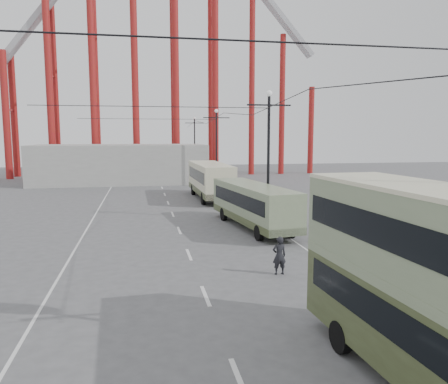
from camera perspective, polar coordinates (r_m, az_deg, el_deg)
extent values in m
plane|color=#515153|center=(13.95, 4.37, -18.83)|extent=(160.00, 160.00, 0.00)
cube|color=silver|center=(31.77, -6.34, -3.85)|extent=(0.15, 82.00, 0.01)
cube|color=silver|center=(33.81, 4.43, -3.15)|extent=(0.12, 120.00, 0.01)
cube|color=silver|center=(32.87, -16.98, -3.75)|extent=(0.12, 120.00, 0.01)
cylinder|color=black|center=(31.42, 5.81, 4.30)|extent=(0.20, 0.20, 9.00)
cylinder|color=black|center=(31.92, 5.71, -3.34)|extent=(0.44, 0.44, 0.50)
cube|color=black|center=(31.45, 5.90, 11.23)|extent=(3.20, 0.10, 0.10)
sphere|color=white|center=(31.51, 5.92, 12.68)|extent=(0.44, 0.44, 0.44)
cylinder|color=black|center=(52.86, -0.99, 5.56)|extent=(0.20, 0.20, 9.00)
cylinder|color=black|center=(53.17, -0.98, 0.97)|extent=(0.44, 0.44, 0.50)
cube|color=black|center=(52.88, -1.00, 9.68)|extent=(3.20, 0.10, 0.10)
sphere|color=white|center=(52.92, -1.00, 10.54)|extent=(0.44, 0.44, 0.44)
cylinder|color=black|center=(74.63, -3.85, 6.06)|extent=(0.20, 0.20, 9.00)
cylinder|color=black|center=(74.85, -3.82, 2.81)|extent=(0.44, 0.44, 0.50)
cube|color=black|center=(74.65, -3.88, 8.98)|extent=(3.20, 0.10, 0.10)
sphere|color=white|center=(74.67, -3.88, 9.60)|extent=(0.44, 0.44, 0.44)
cylinder|color=maroon|center=(69.70, -26.58, 8.93)|extent=(1.00, 1.00, 18.00)
cylinder|color=maroon|center=(73.55, -25.73, 8.85)|extent=(1.00, 1.00, 18.00)
cylinder|color=maroon|center=(68.67, -21.86, 12.98)|extent=(1.00, 1.00, 27.00)
cylinder|color=maroon|center=(72.58, -21.24, 12.67)|extent=(1.00, 1.00, 27.00)
cylinder|color=maroon|center=(68.45, -16.89, 17.01)|extent=(1.00, 1.00, 36.00)
cylinder|color=maroon|center=(72.37, -16.54, 16.48)|extent=(1.00, 1.00, 36.00)
cylinder|color=maroon|center=(69.05, -11.74, 20.90)|extent=(1.00, 1.00, 45.00)
cylinder|color=maroon|center=(72.94, -11.68, 20.15)|extent=(1.00, 1.00, 45.00)
cylinder|color=maroon|center=(73.99, -6.71, 22.86)|extent=(1.00, 1.00, 52.00)
cylinder|color=maroon|center=(70.80, 3.66, 14.51)|extent=(0.90, 0.90, 30.00)
cylinder|color=maroon|center=(71.81, 7.58, 11.16)|extent=(0.90, 0.90, 22.00)
cylinder|color=maroon|center=(73.36, 11.27, 7.87)|extent=(0.90, 0.90, 14.00)
cube|color=#A1A1A6|center=(73.83, 7.76, 21.27)|extent=(9.89, 2.00, 10.87)
cube|color=#959591|center=(59.26, -13.30, 3.62)|extent=(22.00, 10.00, 5.00)
cube|color=#353C20|center=(11.70, 26.30, -16.72)|extent=(2.84, 9.38, 2.04)
cube|color=black|center=(11.54, 26.42, -14.82)|extent=(2.78, 7.53, 0.83)
cube|color=#70815E|center=(11.29, 26.64, -11.32)|extent=(2.86, 9.38, 0.28)
cube|color=#70815E|center=(10.99, 26.99, -5.58)|extent=(2.84, 9.38, 2.04)
cube|color=black|center=(10.97, 27.02, -5.11)|extent=(2.85, 8.83, 0.79)
cylinder|color=black|center=(13.51, 14.97, -17.81)|extent=(0.31, 0.94, 0.93)
cylinder|color=black|center=(14.57, 22.50, -16.21)|extent=(0.31, 0.94, 0.93)
cube|color=#70815E|center=(29.23, 3.83, -1.55)|extent=(3.72, 10.52, 2.25)
cube|color=black|center=(29.17, 3.84, -0.82)|extent=(3.61, 9.42, 0.89)
cube|color=#353C20|center=(29.38, 3.82, -3.26)|extent=(3.75, 10.53, 0.47)
cube|color=#70815E|center=(29.07, 3.85, 0.79)|extent=(3.74, 10.53, 0.15)
cylinder|color=black|center=(31.74, 0.05, -2.97)|extent=(0.39, 0.96, 0.94)
cylinder|color=black|center=(32.47, 3.60, -2.75)|extent=(0.39, 0.96, 0.94)
cylinder|color=black|center=(26.07, 4.40, -5.26)|extent=(0.39, 0.96, 0.94)
cylinder|color=black|center=(26.95, 8.56, -4.91)|extent=(0.39, 0.96, 0.94)
cube|color=beige|center=(42.78, -1.82, 1.71)|extent=(3.02, 11.20, 2.68)
cube|color=black|center=(42.74, -1.82, 2.30)|extent=(3.03, 9.87, 1.06)
cube|color=#353C20|center=(42.89, -1.81, 0.30)|extent=(3.05, 11.20, 0.56)
cube|color=beige|center=(42.66, -1.83, 3.62)|extent=(3.04, 11.20, 0.18)
cylinder|color=black|center=(45.58, -4.01, 0.28)|extent=(0.34, 1.12, 1.11)
cylinder|color=black|center=(45.99, -0.90, 0.36)|extent=(0.34, 1.12, 1.11)
cylinder|color=black|center=(39.46, -2.76, -0.81)|extent=(0.34, 1.12, 1.11)
cylinder|color=black|center=(39.93, 0.81, -0.70)|extent=(0.34, 1.12, 1.11)
imported|color=black|center=(19.76, 7.23, -8.23)|extent=(0.64, 0.44, 1.73)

